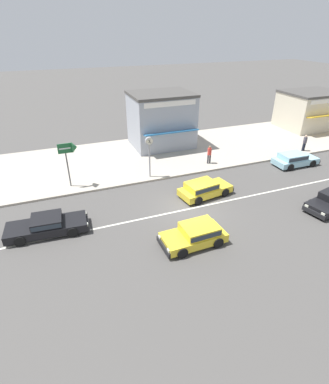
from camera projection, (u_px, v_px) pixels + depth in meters
name	position (u px, v px, depth m)	size (l,w,h in m)	color
ground_plane	(190.00, 209.00, 19.75)	(160.00, 160.00, 0.00)	#4C4947
lane_centre_stripe	(190.00, 209.00, 19.75)	(50.40, 0.14, 0.01)	silver
kerb_strip	(145.00, 156.00, 27.57)	(68.00, 10.00, 0.15)	#ADA393
hatchback_yellow_0	(204.00, 188.00, 20.99)	(4.03, 2.19, 1.10)	yellow
sedan_black_3	(47.00, 225.00, 17.23)	(4.68, 2.05, 1.06)	black
hatchback_pale_blue_4	(294.00, 159.00, 25.66)	(3.92, 1.86, 1.10)	#93C6D6
hatchback_yellow_5	(195.00, 234.00, 16.39)	(3.64, 1.94, 1.10)	yellow
street_clock	(149.00, 148.00, 22.51)	(0.59, 0.22, 3.24)	#9E9EA3
arrow_signboard	(73.00, 150.00, 21.05)	(1.34, 0.77, 3.34)	#4C4C51
pedestrian_near_clock	(209.00, 153.00, 25.51)	(0.34, 0.34, 1.59)	#333338
pedestrian_mid_kerb	(305.00, 142.00, 28.13)	(0.34, 0.34, 1.54)	#232838
shopfront_corner_warung	(161.00, 120.00, 28.80)	(5.78, 5.43, 5.05)	#999EA8
shopfront_mid_block	(309.00, 110.00, 34.32)	(6.26, 5.71, 4.05)	beige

